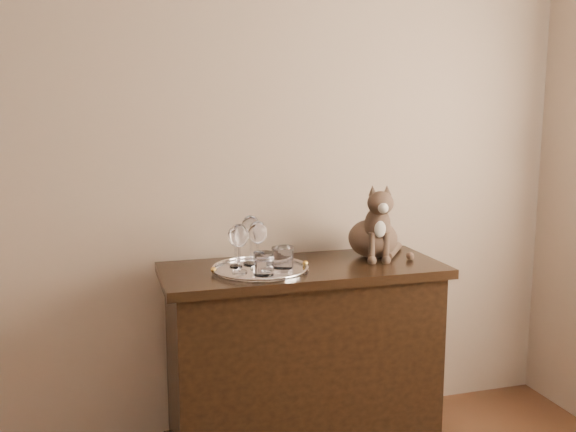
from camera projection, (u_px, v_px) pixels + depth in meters
name	position (u px, v px, depth m)	size (l,w,h in m)	color
wall_back	(149.00, 146.00, 2.77)	(4.00, 0.10, 2.70)	tan
sideboard	(303.00, 360.00, 2.80)	(1.20, 0.50, 0.85)	black
tray	(260.00, 270.00, 2.64)	(0.40, 0.40, 0.01)	silver
wine_glass_a	(236.00, 247.00, 2.67)	(0.06, 0.06, 0.17)	silver
wine_glass_b	(251.00, 240.00, 2.71)	(0.08, 0.08, 0.21)	silver
wine_glass_c	(239.00, 248.00, 2.57)	(0.08, 0.08, 0.20)	white
wine_glass_d	(258.00, 245.00, 2.63)	(0.08, 0.08, 0.20)	white
tumbler_a	(282.00, 259.00, 2.61)	(0.09, 0.09, 0.10)	white
tumbler_b	(263.00, 264.00, 2.54)	(0.08, 0.08, 0.09)	white
tumbler_c	(285.00, 256.00, 2.68)	(0.08, 0.08, 0.08)	silver
cat	(373.00, 220.00, 2.87)	(0.34, 0.31, 0.34)	brown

